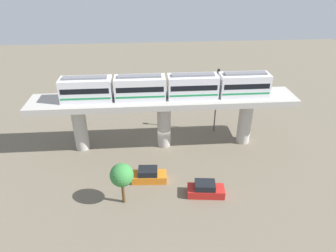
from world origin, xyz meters
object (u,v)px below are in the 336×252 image
(train, at_px, (167,87))
(tree_near_viaduct, at_px, (122,175))
(parked_car_orange, at_px, (149,176))
(parked_car_red, at_px, (206,190))
(signal_post, at_px, (216,98))

(train, distance_m, tree_near_viaduct, 13.80)
(parked_car_orange, height_order, tree_near_viaduct, tree_near_viaduct)
(parked_car_orange, xyz_separation_m, tree_near_viaduct, (-3.50, 2.87, 2.99))
(train, height_order, parked_car_orange, train)
(parked_car_red, xyz_separation_m, tree_near_viaduct, (-0.45, 9.27, 2.99))
(parked_car_red, relative_size, parked_car_orange, 1.02)
(parked_car_red, distance_m, parked_car_orange, 7.09)
(train, height_order, signal_post, train)
(train, bearing_deg, tree_near_viaduct, 153.84)
(train, height_order, parked_car_red, train)
(parked_car_red, relative_size, tree_near_viaduct, 0.86)
(signal_post, bearing_deg, tree_near_viaduct, 138.13)
(parked_car_red, xyz_separation_m, signal_post, (14.40, -4.04, 4.81))
(signal_post, bearing_deg, parked_car_red, 164.32)
(parked_car_red, relative_size, signal_post, 0.43)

